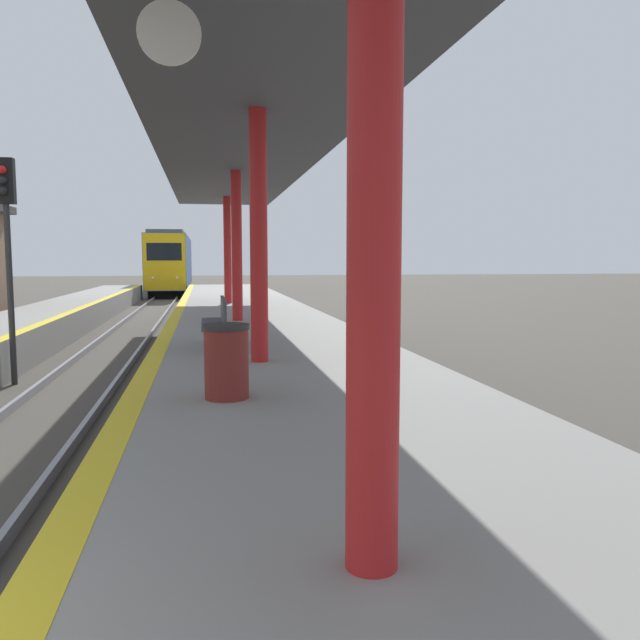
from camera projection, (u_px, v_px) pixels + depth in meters
train at (171, 263)px, 47.29m from camera, size 2.70×16.36×4.48m
signal_mid at (7, 228)px, 12.43m from camera, size 0.36×0.31×4.55m
station_canopy at (244, 149)px, 13.05m from camera, size 3.74×27.52×4.17m
trash_bin at (227, 361)px, 7.34m from camera, size 0.55×0.55×0.88m
bench at (217, 321)px, 11.61m from camera, size 0.44×1.84×0.92m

